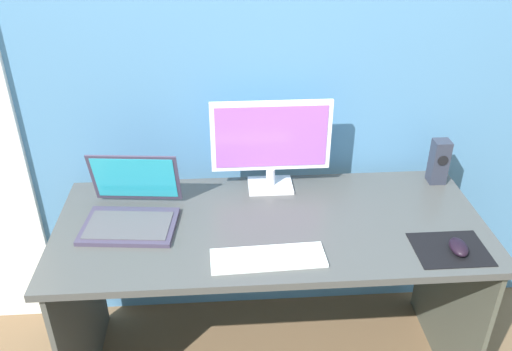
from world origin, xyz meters
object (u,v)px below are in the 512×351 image
Objects in this scene: laptop at (131,209)px; speaker_right at (439,162)px; keyboard_external at (268,258)px; monitor at (271,142)px; mouse at (459,247)px.

speaker_right is at bearing 9.13° from laptop.
speaker_right is 0.88m from keyboard_external.
monitor reaches higher than speaker_right.
keyboard_external is (0.48, -0.27, -0.04)m from laptop.
laptop is at bearing -170.87° from speaker_right.
laptop is 3.62× the size of mouse.
speaker_right reaches higher than mouse.
mouse reaches higher than keyboard_external.
monitor is 0.78m from mouse.
keyboard_external is (-0.05, -0.47, -0.20)m from monitor.
monitor is 0.59m from laptop.
speaker_right is 1.89× the size of mouse.
keyboard_external is at bearing -175.63° from mouse.
laptop reaches higher than keyboard_external.
mouse is at bearing -13.44° from laptop.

